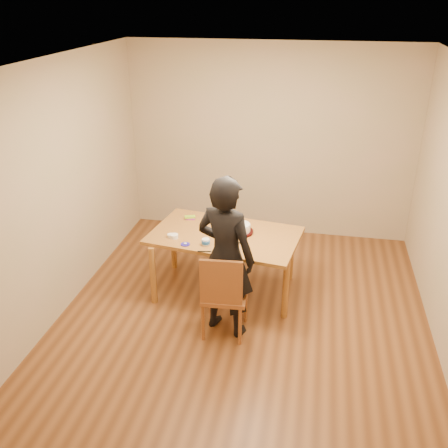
% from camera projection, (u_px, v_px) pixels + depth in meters
% --- Properties ---
extents(room_shell, '(4.00, 4.50, 2.70)m').
position_uv_depth(room_shell, '(250.00, 191.00, 5.26)').
color(room_shell, '#5C3217').
rests_on(room_shell, ground).
extents(dining_table, '(1.79, 1.22, 0.04)m').
position_uv_depth(dining_table, '(225.00, 236.00, 5.70)').
color(dining_table, brown).
rests_on(dining_table, floor).
extents(dining_chair, '(0.48, 0.48, 0.04)m').
position_uv_depth(dining_chair, '(225.00, 294.00, 5.11)').
color(dining_chair, brown).
rests_on(dining_chair, floor).
extents(cake_plate, '(0.31, 0.31, 0.02)m').
position_uv_depth(cake_plate, '(240.00, 232.00, 5.72)').
color(cake_plate, red).
rests_on(cake_plate, dining_table).
extents(cake, '(0.24, 0.24, 0.08)m').
position_uv_depth(cake, '(240.00, 228.00, 5.70)').
color(cake, white).
rests_on(cake, cake_plate).
extents(frosting_dome, '(0.23, 0.23, 0.03)m').
position_uv_depth(frosting_dome, '(240.00, 224.00, 5.68)').
color(frosting_dome, white).
rests_on(frosting_dome, cake).
extents(frosting_tub, '(0.08, 0.08, 0.07)m').
position_uv_depth(frosting_tub, '(206.00, 242.00, 5.44)').
color(frosting_tub, white).
rests_on(frosting_tub, dining_table).
extents(frosting_lid, '(0.10, 0.10, 0.01)m').
position_uv_depth(frosting_lid, '(185.00, 244.00, 5.45)').
color(frosting_lid, '#22189D').
rests_on(frosting_lid, dining_table).
extents(frosting_dollop, '(0.04, 0.04, 0.02)m').
position_uv_depth(frosting_dollop, '(185.00, 243.00, 5.45)').
color(frosting_dollop, white).
rests_on(frosting_dollop, frosting_lid).
extents(ramekin_green, '(0.08, 0.08, 0.04)m').
position_uv_depth(ramekin_green, '(171.00, 236.00, 5.62)').
color(ramekin_green, white).
rests_on(ramekin_green, dining_table).
extents(ramekin_yellow, '(0.08, 0.08, 0.04)m').
position_uv_depth(ramekin_yellow, '(174.00, 236.00, 5.61)').
color(ramekin_yellow, white).
rests_on(ramekin_yellow, dining_table).
extents(ramekin_multi, '(0.09, 0.09, 0.04)m').
position_uv_depth(ramekin_multi, '(174.00, 236.00, 5.59)').
color(ramekin_multi, white).
rests_on(ramekin_multi, dining_table).
extents(candy_box_pink, '(0.12, 0.07, 0.02)m').
position_uv_depth(candy_box_pink, '(190.00, 218.00, 6.06)').
color(candy_box_pink, '#C12D98').
rests_on(candy_box_pink, dining_table).
extents(candy_box_green, '(0.14, 0.10, 0.02)m').
position_uv_depth(candy_box_green, '(190.00, 217.00, 6.06)').
color(candy_box_green, green).
rests_on(candy_box_green, candy_box_pink).
extents(spatula, '(0.15, 0.04, 0.01)m').
position_uv_depth(spatula, '(204.00, 251.00, 5.31)').
color(spatula, black).
rests_on(spatula, dining_table).
extents(person, '(0.73, 0.60, 1.72)m').
position_uv_depth(person, '(226.00, 257.00, 4.97)').
color(person, black).
rests_on(person, floor).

